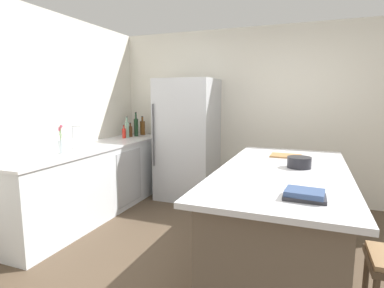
{
  "coord_description": "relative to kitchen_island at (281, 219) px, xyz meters",
  "views": [
    {
      "loc": [
        0.6,
        -2.58,
        1.57
      ],
      "look_at": [
        -0.74,
        0.9,
        1.0
      ],
      "focal_mm": 28.96,
      "sensor_mm": 36.0,
      "label": 1
    }
  ],
  "objects": [
    {
      "name": "wine_bottle",
      "position": [
        -2.47,
        1.62,
        0.61
      ],
      "size": [
        0.07,
        0.07,
        0.39
      ],
      "color": "#19381E",
      "rests_on": "counter_run_left"
    },
    {
      "name": "soda_bottle",
      "position": [
        -2.52,
        1.7,
        0.61
      ],
      "size": [
        0.07,
        0.07,
        0.39
      ],
      "color": "silver",
      "rests_on": "counter_run_left"
    },
    {
      "name": "wall_rear",
      "position": [
        -0.4,
        2.05,
        0.83
      ],
      "size": [
        6.0,
        0.1,
        2.6
      ],
      "primitive_type": "cube",
      "color": "silver",
      "rests_on": "ground_plane"
    },
    {
      "name": "sink_faucet",
      "position": [
        -2.52,
        0.23,
        0.61
      ],
      "size": [
        0.15,
        0.05,
        0.3
      ],
      "color": "silver",
      "rests_on": "counter_run_left"
    },
    {
      "name": "syrup_bottle",
      "position": [
        -2.52,
        1.52,
        0.55
      ],
      "size": [
        0.06,
        0.06,
        0.23
      ],
      "color": "#5B3319",
      "rests_on": "counter_run_left"
    },
    {
      "name": "wall_left",
      "position": [
        -2.85,
        -0.2,
        0.83
      ],
      "size": [
        0.1,
        6.0,
        2.6
      ],
      "primitive_type": "cube",
      "color": "silver",
      "rests_on": "ground_plane"
    },
    {
      "name": "gin_bottle",
      "position": [
        -2.53,
        1.43,
        0.59
      ],
      "size": [
        0.06,
        0.06,
        0.33
      ],
      "color": "#8CB79E",
      "rests_on": "counter_run_left"
    },
    {
      "name": "hot_sauce_bottle",
      "position": [
        -2.52,
        1.33,
        0.54
      ],
      "size": [
        0.06,
        0.06,
        0.21
      ],
      "color": "red",
      "rests_on": "counter_run_left"
    },
    {
      "name": "mixing_bowl",
      "position": [
        0.13,
        0.12,
        0.51
      ],
      "size": [
        0.21,
        0.21,
        0.1
      ],
      "color": "black",
      "rests_on": "kitchen_island"
    },
    {
      "name": "cookbook_stack",
      "position": [
        0.19,
        -0.78,
        0.49
      ],
      "size": [
        0.26,
        0.2,
        0.06
      ],
      "color": "#2D2D33",
      "rests_on": "kitchen_island"
    },
    {
      "name": "refrigerator",
      "position": [
        -1.57,
        1.63,
        0.45
      ],
      "size": [
        0.85,
        0.78,
        1.84
      ],
      "color": "#B7BABF",
      "rests_on": "ground_plane"
    },
    {
      "name": "flower_vase",
      "position": [
        -2.42,
        -0.08,
        0.57
      ],
      "size": [
        0.07,
        0.07,
        0.33
      ],
      "color": "silver",
      "rests_on": "counter_run_left"
    },
    {
      "name": "ground_plane",
      "position": [
        -0.4,
        -0.2,
        -0.47
      ],
      "size": [
        7.2,
        7.2,
        0.0
      ],
      "primitive_type": "plane",
      "color": "#4C3D2D"
    },
    {
      "name": "cutting_board",
      "position": [
        -0.03,
        0.63,
        0.47
      ],
      "size": [
        0.32,
        0.24,
        0.02
      ],
      "color": "#9E7042",
      "rests_on": "kitchen_island"
    },
    {
      "name": "whiskey_bottle",
      "position": [
        -2.46,
        1.81,
        0.58
      ],
      "size": [
        0.08,
        0.08,
        0.31
      ],
      "color": "brown",
      "rests_on": "counter_run_left"
    },
    {
      "name": "kitchen_island",
      "position": [
        0.0,
        0.0,
        0.0
      ],
      "size": [
        1.09,
        2.27,
        0.93
      ],
      "color": "brown",
      "rests_on": "ground_plane"
    },
    {
      "name": "counter_run_left",
      "position": [
        -2.47,
        0.51,
        -0.01
      ],
      "size": [
        0.68,
        2.81,
        0.93
      ],
      "color": "silver",
      "rests_on": "ground_plane"
    }
  ]
}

